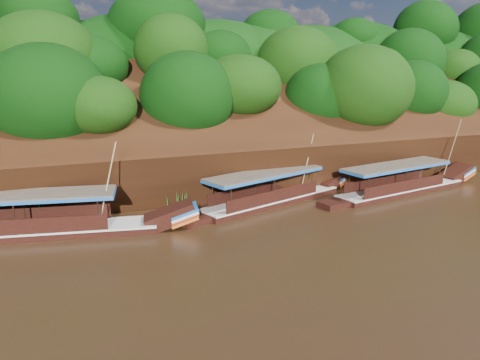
{
  "coord_description": "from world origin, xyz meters",
  "views": [
    {
      "loc": [
        -12.69,
        -19.28,
        9.05
      ],
      "look_at": [
        -1.89,
        7.0,
        2.16
      ],
      "focal_mm": 35.0,
      "sensor_mm": 36.0,
      "label": 1
    }
  ],
  "objects": [
    {
      "name": "boat_1",
      "position": [
        1.56,
        8.32,
        0.52
      ],
      "size": [
        13.14,
        5.79,
        5.02
      ],
      "rotation": [
        0.0,
        0.0,
        0.31
      ],
      "color": "black",
      "rests_on": "ground"
    },
    {
      "name": "riverbank",
      "position": [
        -0.01,
        22.73,
        1.89
      ],
      "size": [
        120.0,
        30.06,
        19.4
      ],
      "color": "black",
      "rests_on": "ground"
    },
    {
      "name": "ground",
      "position": [
        0.0,
        0.0,
        0.0
      ],
      "size": [
        160.0,
        160.0,
        0.0
      ],
      "primitive_type": "plane",
      "color": "black",
      "rests_on": "ground"
    },
    {
      "name": "boat_2",
      "position": [
        -13.01,
        7.27,
        0.54
      ],
      "size": [
        15.39,
        4.98,
        5.54
      ],
      "rotation": [
        0.0,
        0.0,
        -0.2
      ],
      "color": "black",
      "rests_on": "ground"
    },
    {
      "name": "reeds",
      "position": [
        -3.84,
        9.59,
        0.87
      ],
      "size": [
        49.64,
        2.67,
        2.05
      ],
      "color": "#195E17",
      "rests_on": "ground"
    },
    {
      "name": "boat_0",
      "position": [
        11.65,
        7.08,
        0.5
      ],
      "size": [
        13.78,
        4.08,
        5.7
      ],
      "rotation": [
        0.0,
        0.0,
        0.17
      ],
      "color": "black",
      "rests_on": "ground"
    }
  ]
}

